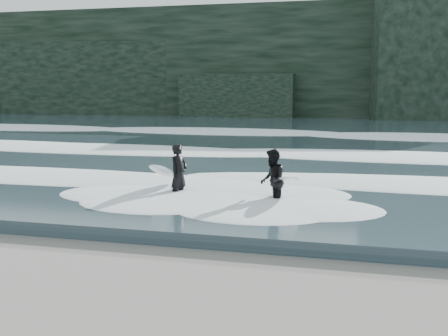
{
  "coord_description": "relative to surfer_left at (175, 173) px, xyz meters",
  "views": [
    {
      "loc": [
        3.47,
        -6.7,
        3.05
      ],
      "look_at": [
        -0.07,
        6.69,
        1.0
      ],
      "focal_mm": 45.0,
      "sensor_mm": 36.0,
      "label": 1
    }
  ],
  "objects": [
    {
      "name": "ground",
      "position": [
        1.43,
        -6.85,
        -0.79
      ],
      "size": [
        120.0,
        120.0,
        0.0
      ],
      "primitive_type": "plane",
      "color": "#8B6B4A",
      "rests_on": "ground"
    },
    {
      "name": "sea",
      "position": [
        1.43,
        22.15,
        -0.64
      ],
      "size": [
        90.0,
        52.0,
        0.3
      ],
      "primitive_type": "cube",
      "color": "#2C3E47",
      "rests_on": "ground"
    },
    {
      "name": "headland",
      "position": [
        1.43,
        39.15,
        4.21
      ],
      "size": [
        70.0,
        9.0,
        10.0
      ],
      "primitive_type": "cube",
      "color": "black",
      "rests_on": "ground"
    },
    {
      "name": "foam_near",
      "position": [
        1.43,
        2.15,
        -0.39
      ],
      "size": [
        60.0,
        3.2,
        0.2
      ],
      "primitive_type": "ellipsoid",
      "color": "white",
      "rests_on": "sea"
    },
    {
      "name": "foam_mid",
      "position": [
        1.43,
        9.15,
        -0.37
      ],
      "size": [
        60.0,
        4.0,
        0.24
      ],
      "primitive_type": "ellipsoid",
      "color": "white",
      "rests_on": "sea"
    },
    {
      "name": "foam_far",
      "position": [
        1.43,
        18.15,
        -0.34
      ],
      "size": [
        60.0,
        4.8,
        0.3
      ],
      "primitive_type": "ellipsoid",
      "color": "white",
      "rests_on": "sea"
    },
    {
      "name": "surfer_left",
      "position": [
        0.0,
        0.0,
        0.0
      ],
      "size": [
        1.0,
        2.02,
        1.56
      ],
      "color": "black",
      "rests_on": "ground"
    },
    {
      "name": "surfer_right",
      "position": [
        2.66,
        -0.31,
        -0.01
      ],
      "size": [
        1.09,
        1.92,
        1.53
      ],
      "color": "black",
      "rests_on": "ground"
    }
  ]
}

